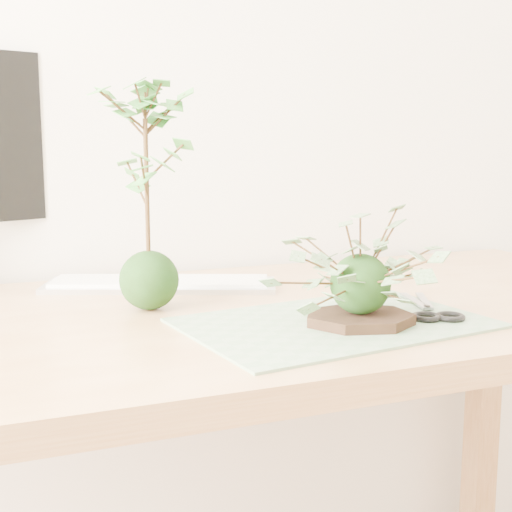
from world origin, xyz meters
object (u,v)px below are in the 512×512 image
Objects in this scene: desk at (239,363)px; ivy_kokedama at (361,256)px; keyboard at (160,284)px; maple_kokedama at (145,134)px.

ivy_kokedama is at bearing -52.48° from desk.
ivy_kokedama reaches higher than keyboard.
desk is 4.08× the size of maple_kokedama.
keyboard is at bearing 69.77° from maple_kokedama.
desk is at bearing 127.52° from ivy_kokedama.
keyboard is (0.06, 0.15, -0.27)m from maple_kokedama.
maple_kokedama reaches higher than ivy_kokedama.
desk is 3.71× the size of keyboard.
maple_kokedama is (-0.13, 0.05, 0.36)m from desk.
maple_kokedama is 0.91× the size of keyboard.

